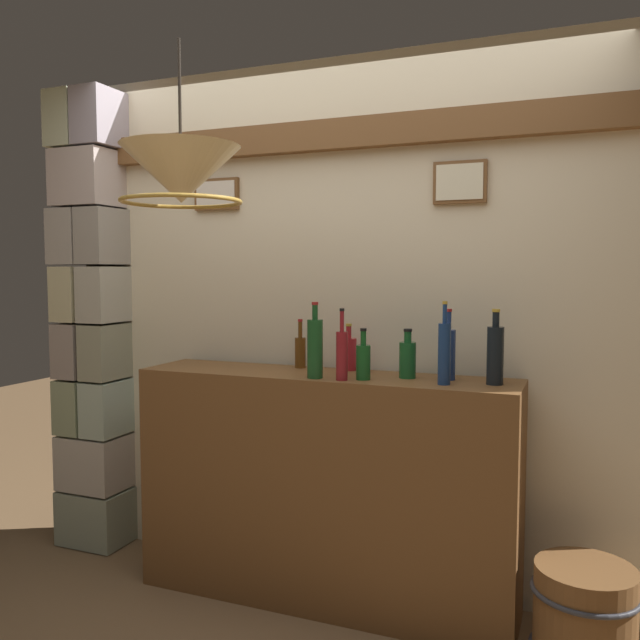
{
  "coord_description": "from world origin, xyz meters",
  "views": [
    {
      "loc": [
        1.09,
        -1.93,
        1.53
      ],
      "look_at": [
        0.0,
        0.77,
        1.31
      ],
      "focal_mm": 36.89,
      "sensor_mm": 36.0,
      "label": 1
    }
  ],
  "objects_px": {
    "liquor_bottle_whiskey": "(300,351)",
    "liquor_bottle_bourbon": "(363,361)",
    "liquor_bottle_amaro": "(349,353)",
    "liquor_bottle_mezcal": "(315,347)",
    "glass_tumbler_rocks": "(363,364)",
    "liquor_bottle_tequila": "(495,354)",
    "pendant_lamp": "(181,176)",
    "liquor_bottle_vermouth": "(444,352)",
    "wooden_barrel": "(584,621)",
    "liquor_bottle_gin": "(408,358)",
    "liquor_bottle_sherry": "(448,352)",
    "liquor_bottle_vodka": "(342,354)"
  },
  "relations": [
    {
      "from": "liquor_bottle_vermouth",
      "to": "wooden_barrel",
      "type": "bearing_deg",
      "value": -8.88
    },
    {
      "from": "liquor_bottle_tequila",
      "to": "liquor_bottle_mezcal",
      "type": "distance_m",
      "value": 0.76
    },
    {
      "from": "liquor_bottle_amaro",
      "to": "liquor_bottle_sherry",
      "type": "bearing_deg",
      "value": -11.33
    },
    {
      "from": "liquor_bottle_whiskey",
      "to": "liquor_bottle_mezcal",
      "type": "bearing_deg",
      "value": -54.46
    },
    {
      "from": "liquor_bottle_sherry",
      "to": "liquor_bottle_gin",
      "type": "bearing_deg",
      "value": -172.68
    },
    {
      "from": "liquor_bottle_whiskey",
      "to": "liquor_bottle_sherry",
      "type": "relative_size",
      "value": 0.77
    },
    {
      "from": "wooden_barrel",
      "to": "liquor_bottle_gin",
      "type": "bearing_deg",
      "value": 165.54
    },
    {
      "from": "liquor_bottle_bourbon",
      "to": "liquor_bottle_mezcal",
      "type": "height_order",
      "value": "liquor_bottle_mezcal"
    },
    {
      "from": "liquor_bottle_mezcal",
      "to": "glass_tumbler_rocks",
      "type": "xyz_separation_m",
      "value": [
        0.15,
        0.22,
        -0.09
      ]
    },
    {
      "from": "liquor_bottle_tequila",
      "to": "liquor_bottle_sherry",
      "type": "bearing_deg",
      "value": 166.97
    },
    {
      "from": "liquor_bottle_bourbon",
      "to": "glass_tumbler_rocks",
      "type": "distance_m",
      "value": 0.2
    },
    {
      "from": "liquor_bottle_tequila",
      "to": "liquor_bottle_mezcal",
      "type": "xyz_separation_m",
      "value": [
        -0.75,
        -0.13,
        0.01
      ]
    },
    {
      "from": "liquor_bottle_bourbon",
      "to": "pendant_lamp",
      "type": "distance_m",
      "value": 1.07
    },
    {
      "from": "pendant_lamp",
      "to": "liquor_bottle_mezcal",
      "type": "bearing_deg",
      "value": 56.1
    },
    {
      "from": "liquor_bottle_tequila",
      "to": "liquor_bottle_sherry",
      "type": "relative_size",
      "value": 1.02
    },
    {
      "from": "liquor_bottle_amaro",
      "to": "liquor_bottle_sherry",
      "type": "distance_m",
      "value": 0.5
    },
    {
      "from": "liquor_bottle_amaro",
      "to": "pendant_lamp",
      "type": "distance_m",
      "value": 1.15
    },
    {
      "from": "wooden_barrel",
      "to": "liquor_bottle_sherry",
      "type": "bearing_deg",
      "value": 159.53
    },
    {
      "from": "liquor_bottle_whiskey",
      "to": "liquor_bottle_mezcal",
      "type": "height_order",
      "value": "liquor_bottle_mezcal"
    },
    {
      "from": "liquor_bottle_whiskey",
      "to": "liquor_bottle_amaro",
      "type": "height_order",
      "value": "liquor_bottle_whiskey"
    },
    {
      "from": "liquor_bottle_tequila",
      "to": "liquor_bottle_bourbon",
      "type": "distance_m",
      "value": 0.55
    },
    {
      "from": "liquor_bottle_tequila",
      "to": "pendant_lamp",
      "type": "distance_m",
      "value": 1.44
    },
    {
      "from": "pendant_lamp",
      "to": "liquor_bottle_whiskey",
      "type": "bearing_deg",
      "value": 78.39
    },
    {
      "from": "liquor_bottle_amaro",
      "to": "liquor_bottle_tequila",
      "type": "height_order",
      "value": "liquor_bottle_tequila"
    },
    {
      "from": "glass_tumbler_rocks",
      "to": "pendant_lamp",
      "type": "distance_m",
      "value": 1.17
    },
    {
      "from": "liquor_bottle_mezcal",
      "to": "liquor_bottle_amaro",
      "type": "bearing_deg",
      "value": 77.63
    },
    {
      "from": "liquor_bottle_gin",
      "to": "liquor_bottle_bourbon",
      "type": "xyz_separation_m",
      "value": [
        -0.17,
        -0.11,
        -0.0
      ]
    },
    {
      "from": "liquor_bottle_bourbon",
      "to": "wooden_barrel",
      "type": "distance_m",
      "value": 1.31
    },
    {
      "from": "liquor_bottle_amaro",
      "to": "liquor_bottle_mezcal",
      "type": "xyz_separation_m",
      "value": [
        -0.06,
        -0.27,
        0.05
      ]
    },
    {
      "from": "pendant_lamp",
      "to": "wooden_barrel",
      "type": "xyz_separation_m",
      "value": [
        1.46,
        0.46,
        -1.68
      ]
    },
    {
      "from": "liquor_bottle_vodka",
      "to": "liquor_bottle_mezcal",
      "type": "distance_m",
      "value": 0.13
    },
    {
      "from": "liquor_bottle_amaro",
      "to": "liquor_bottle_vodka",
      "type": "distance_m",
      "value": 0.29
    },
    {
      "from": "liquor_bottle_vermouth",
      "to": "pendant_lamp",
      "type": "xyz_separation_m",
      "value": [
        -0.89,
        -0.55,
        0.69
      ]
    },
    {
      "from": "liquor_bottle_whiskey",
      "to": "pendant_lamp",
      "type": "relative_size",
      "value": 0.39
    },
    {
      "from": "liquor_bottle_vermouth",
      "to": "wooden_barrel",
      "type": "xyz_separation_m",
      "value": [
        0.56,
        -0.09,
        -0.99
      ]
    },
    {
      "from": "liquor_bottle_vermouth",
      "to": "wooden_barrel",
      "type": "height_order",
      "value": "liquor_bottle_vermouth"
    },
    {
      "from": "liquor_bottle_whiskey",
      "to": "liquor_bottle_mezcal",
      "type": "distance_m",
      "value": 0.32
    },
    {
      "from": "liquor_bottle_whiskey",
      "to": "liquor_bottle_bourbon",
      "type": "distance_m",
      "value": 0.45
    },
    {
      "from": "liquor_bottle_sherry",
      "to": "liquor_bottle_vermouth",
      "type": "relative_size",
      "value": 0.89
    },
    {
      "from": "liquor_bottle_vermouth",
      "to": "liquor_bottle_tequila",
      "type": "bearing_deg",
      "value": 22.0
    },
    {
      "from": "liquor_bottle_gin",
      "to": "liquor_bottle_sherry",
      "type": "bearing_deg",
      "value": 7.32
    },
    {
      "from": "liquor_bottle_amaro",
      "to": "pendant_lamp",
      "type": "bearing_deg",
      "value": -117.17
    },
    {
      "from": "liquor_bottle_vodka",
      "to": "liquor_bottle_vermouth",
      "type": "xyz_separation_m",
      "value": [
        0.43,
        0.06,
        0.02
      ]
    },
    {
      "from": "liquor_bottle_gin",
      "to": "liquor_bottle_amaro",
      "type": "bearing_deg",
      "value": 159.26
    },
    {
      "from": "pendant_lamp",
      "to": "liquor_bottle_gin",
      "type": "bearing_deg",
      "value": 42.6
    },
    {
      "from": "liquor_bottle_gin",
      "to": "wooden_barrel",
      "type": "xyz_separation_m",
      "value": [
        0.74,
        -0.19,
        -0.94
      ]
    },
    {
      "from": "liquor_bottle_vodka",
      "to": "pendant_lamp",
      "type": "xyz_separation_m",
      "value": [
        -0.47,
        -0.5,
        0.71
      ]
    },
    {
      "from": "liquor_bottle_sherry",
      "to": "glass_tumbler_rocks",
      "type": "height_order",
      "value": "liquor_bottle_sherry"
    },
    {
      "from": "pendant_lamp",
      "to": "wooden_barrel",
      "type": "height_order",
      "value": "pendant_lamp"
    },
    {
      "from": "liquor_bottle_vodka",
      "to": "glass_tumbler_rocks",
      "type": "height_order",
      "value": "liquor_bottle_vodka"
    }
  ]
}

